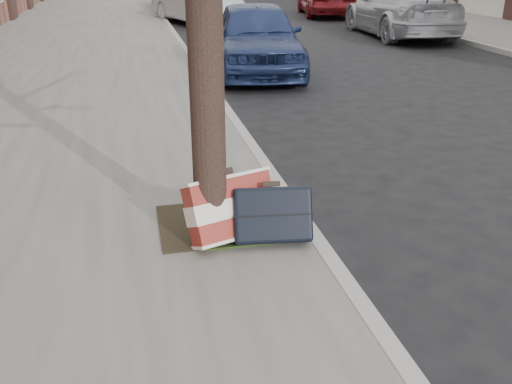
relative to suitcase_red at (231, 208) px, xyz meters
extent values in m
cube|color=gray|center=(-1.81, 14.08, -0.32)|extent=(5.00, 70.00, 0.12)
cube|color=gray|center=(9.69, 14.08, -0.32)|extent=(4.00, 70.00, 0.12)
cube|color=black|center=(-0.11, 0.28, -0.25)|extent=(0.85, 0.85, 0.02)
cube|color=maroon|center=(0.00, 0.00, 0.00)|extent=(0.75, 0.57, 0.52)
cube|color=black|center=(0.29, -0.11, -0.03)|extent=(0.62, 0.41, 0.46)
imported|color=navy|center=(1.74, 7.00, 0.29)|extent=(2.05, 4.09, 1.34)
imported|color=#A1A5A8|center=(1.62, 15.36, 0.30)|extent=(2.71, 4.39, 1.37)
imported|color=#A8ACB1|center=(6.72, 11.19, 0.32)|extent=(2.28, 4.93, 1.39)
camera|label=1|loc=(-0.66, -3.85, 1.77)|focal=40.00mm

